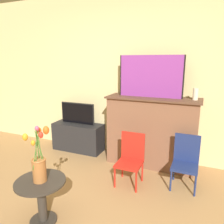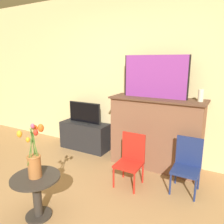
% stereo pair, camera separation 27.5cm
% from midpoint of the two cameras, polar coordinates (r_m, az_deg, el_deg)
% --- Properties ---
extents(wall_back, '(8.00, 0.06, 2.70)m').
position_cam_midpoint_polar(wall_back, '(3.66, 7.58, 9.13)').
color(wall_back, beige).
rests_on(wall_back, ground).
extents(fireplace_mantel, '(1.39, 0.49, 1.08)m').
position_cam_midpoint_polar(fireplace_mantel, '(3.42, 13.71, -5.13)').
color(fireplace_mantel, brown).
rests_on(fireplace_mantel, ground).
extents(painting, '(0.96, 0.03, 0.61)m').
position_cam_midpoint_polar(painting, '(3.28, 13.58, 8.95)').
color(painting, black).
rests_on(painting, fireplace_mantel).
extents(mantel_candle, '(0.07, 0.07, 0.16)m').
position_cam_midpoint_polar(mantel_candle, '(3.19, 24.52, 3.92)').
color(mantel_candle, silver).
rests_on(mantel_candle, fireplace_mantel).
extents(tv_stand, '(0.91, 0.36, 0.50)m').
position_cam_midpoint_polar(tv_stand, '(4.08, -5.16, -6.24)').
color(tv_stand, '#232326').
rests_on(tv_stand, ground).
extents(tv_monitor, '(0.65, 0.12, 0.38)m').
position_cam_midpoint_polar(tv_monitor, '(3.96, -5.25, -0.31)').
color(tv_monitor, black).
rests_on(tv_monitor, tv_stand).
extents(chair_red, '(0.32, 0.32, 0.68)m').
position_cam_midpoint_polar(chair_red, '(2.95, 7.66, -11.81)').
color(chair_red, red).
rests_on(chair_red, ground).
extents(chair_blue, '(0.32, 0.32, 0.68)m').
position_cam_midpoint_polar(chair_blue, '(2.99, 21.62, -12.34)').
color(chair_blue, navy).
rests_on(chair_blue, ground).
extents(side_table, '(0.50, 0.50, 0.46)m').
position_cam_midpoint_polar(side_table, '(2.47, -15.95, -19.22)').
color(side_table, '#332D28').
rests_on(side_table, ground).
extents(vase_tulips, '(0.17, 0.27, 0.55)m').
position_cam_midpoint_polar(vase_tulips, '(2.31, -16.42, -11.83)').
color(vase_tulips, '#AD6B38').
rests_on(vase_tulips, side_table).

